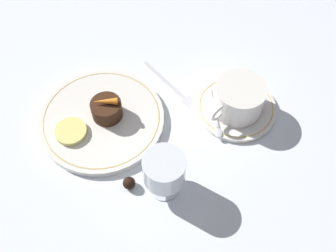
{
  "coord_description": "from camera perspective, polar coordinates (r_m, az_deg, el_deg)",
  "views": [
    {
      "loc": [
        0.18,
        0.4,
        0.65
      ],
      "look_at": [
        -0.09,
        0.1,
        0.04
      ],
      "focal_mm": 42.0,
      "sensor_mm": 36.0,
      "label": 1
    }
  ],
  "objects": [
    {
      "name": "chocolate_truffle",
      "position": [
        0.71,
        -5.67,
        -8.23
      ],
      "size": [
        0.02,
        0.02,
        0.02
      ],
      "color": "black",
      "rests_on": "ground_plane"
    },
    {
      "name": "dessert_cake",
      "position": [
        0.77,
        -8.89,
        2.42
      ],
      "size": [
        0.06,
        0.06,
        0.04
      ],
      "color": "#381E0F",
      "rests_on": "dinner_plate"
    },
    {
      "name": "ground_plane",
      "position": [
        0.79,
        -9.38,
        -0.64
      ],
      "size": [
        3.0,
        3.0,
        0.0
      ],
      "primitive_type": "plane",
      "color": "white"
    },
    {
      "name": "dinner_plate",
      "position": [
        0.79,
        -9.6,
        1.01
      ],
      "size": [
        0.25,
        0.25,
        0.01
      ],
      "color": "white",
      "rests_on": "ground_plane"
    },
    {
      "name": "coffee_cup",
      "position": [
        0.78,
        10.26,
        4.04
      ],
      "size": [
        0.13,
        0.1,
        0.06
      ],
      "color": "white",
      "rests_on": "saucer"
    },
    {
      "name": "pineapple_slice",
      "position": [
        0.77,
        -13.91,
        -0.77
      ],
      "size": [
        0.06,
        0.06,
        0.01
      ],
      "color": "#EFE075",
      "rests_on": "dinner_plate"
    },
    {
      "name": "carrot_garnish",
      "position": [
        0.75,
        -9.14,
        3.54
      ],
      "size": [
        0.05,
        0.04,
        0.01
      ],
      "color": "orange",
      "rests_on": "dessert_cake"
    },
    {
      "name": "fork",
      "position": [
        0.83,
        1.54,
        4.9
      ],
      "size": [
        0.02,
        0.18,
        0.01
      ],
      "color": "silver",
      "rests_on": "ground_plane"
    },
    {
      "name": "wine_glass",
      "position": [
        0.66,
        -0.55,
        -6.57
      ],
      "size": [
        0.07,
        0.07,
        0.1
      ],
      "color": "silver",
      "rests_on": "ground_plane"
    },
    {
      "name": "spoon",
      "position": [
        0.78,
        6.88,
        1.21
      ],
      "size": [
        0.08,
        0.11,
        0.0
      ],
      "color": "silver",
      "rests_on": "saucer"
    },
    {
      "name": "saucer",
      "position": [
        0.81,
        9.82,
        2.66
      ],
      "size": [
        0.16,
        0.16,
        0.01
      ],
      "color": "white",
      "rests_on": "ground_plane"
    }
  ]
}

